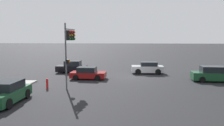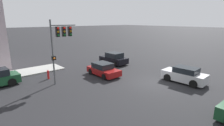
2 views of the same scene
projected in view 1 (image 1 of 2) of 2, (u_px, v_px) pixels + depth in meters
ground_plane at (133, 77)px, 25.75m from camera, size 300.00×300.00×0.00m
traffic_signal at (69, 42)px, 19.66m from camera, size 0.54×2.50×5.83m
crossing_car_0 at (72, 67)px, 28.70m from camera, size 3.94×2.10×1.55m
crossing_car_1 at (214, 74)px, 22.86m from camera, size 4.65×1.99×1.60m
crossing_car_2 at (148, 68)px, 27.82m from camera, size 4.05×1.99×1.51m
crossing_car_3 at (88, 73)px, 24.20m from camera, size 3.87×1.95×1.35m
parked_car_0 at (7, 93)px, 15.26m from camera, size 1.95×4.22×1.54m
fire_hydrant at (47, 83)px, 19.61m from camera, size 0.22×0.22×0.92m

